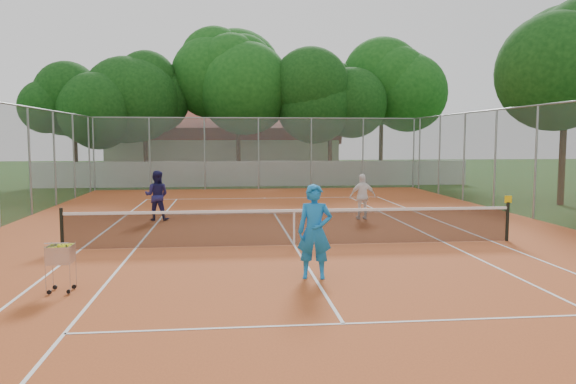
{
  "coord_description": "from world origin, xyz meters",
  "views": [
    {
      "loc": [
        -1.73,
        -14.59,
        2.84
      ],
      "look_at": [
        0.0,
        1.5,
        1.3
      ],
      "focal_mm": 35.0,
      "sensor_mm": 36.0,
      "label": 1
    }
  ],
  "objects": [
    {
      "name": "ground",
      "position": [
        0.0,
        0.0,
        0.0
      ],
      "size": [
        120.0,
        120.0,
        0.0
      ],
      "primitive_type": "plane",
      "color": "#183B10",
      "rests_on": "ground"
    },
    {
      "name": "court_pad",
      "position": [
        0.0,
        0.0,
        0.01
      ],
      "size": [
        18.0,
        34.0,
        0.02
      ],
      "primitive_type": "cube",
      "color": "#AC4D21",
      "rests_on": "ground"
    },
    {
      "name": "court_lines",
      "position": [
        0.0,
        0.0,
        0.02
      ],
      "size": [
        10.98,
        23.78,
        0.01
      ],
      "primitive_type": "cube",
      "color": "white",
      "rests_on": "court_pad"
    },
    {
      "name": "tennis_net",
      "position": [
        0.0,
        0.0,
        0.51
      ],
      "size": [
        11.88,
        0.1,
        0.98
      ],
      "primitive_type": "cube",
      "color": "black",
      "rests_on": "court_pad"
    },
    {
      "name": "perimeter_fence",
      "position": [
        0.0,
        0.0,
        2.0
      ],
      "size": [
        18.0,
        34.0,
        4.0
      ],
      "primitive_type": "cube",
      "color": "slate",
      "rests_on": "ground"
    },
    {
      "name": "boundary_wall",
      "position": [
        0.0,
        19.0,
        0.75
      ],
      "size": [
        26.0,
        0.3,
        1.5
      ],
      "primitive_type": "cube",
      "color": "silver",
      "rests_on": "ground"
    },
    {
      "name": "clubhouse",
      "position": [
        -2.0,
        29.0,
        2.2
      ],
      "size": [
        16.4,
        9.0,
        4.4
      ],
      "primitive_type": "cube",
      "color": "beige",
      "rests_on": "ground"
    },
    {
      "name": "tropical_trees",
      "position": [
        0.0,
        22.0,
        5.0
      ],
      "size": [
        29.0,
        19.0,
        10.0
      ],
      "primitive_type": "cube",
      "color": "black",
      "rests_on": "ground"
    },
    {
      "name": "player_near",
      "position": [
        -0.0,
        -3.53,
        0.97
      ],
      "size": [
        0.76,
        0.57,
        1.91
      ],
      "primitive_type": "imported",
      "rotation": [
        0.0,
        0.0,
        -0.17
      ],
      "color": "blue",
      "rests_on": "court_pad"
    },
    {
      "name": "player_far_left",
      "position": [
        -4.18,
        5.08,
        0.88
      ],
      "size": [
        0.92,
        0.76,
        1.73
      ],
      "primitive_type": "imported",
      "rotation": [
        0.0,
        0.0,
        3.01
      ],
      "color": "#1B1A4E",
      "rests_on": "court_pad"
    },
    {
      "name": "player_far_right",
      "position": [
        2.97,
        4.57,
        0.82
      ],
      "size": [
        0.95,
        0.43,
        1.59
      ],
      "primitive_type": "imported",
      "rotation": [
        0.0,
        0.0,
        3.19
      ],
      "color": "white",
      "rests_on": "court_pad"
    },
    {
      "name": "ball_hopper",
      "position": [
        -4.8,
        -4.08,
        0.5
      ],
      "size": [
        0.5,
        0.5,
        0.96
      ],
      "primitive_type": "cube",
      "rotation": [
        0.0,
        0.0,
        0.1
      ],
      "color": "silver",
      "rests_on": "court_pad"
    }
  ]
}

